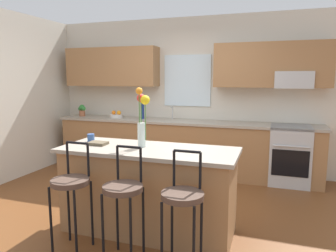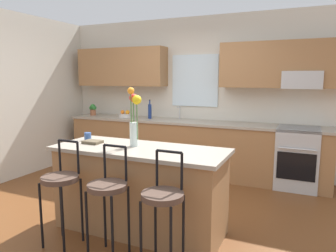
{
  "view_description": "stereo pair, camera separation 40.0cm",
  "coord_description": "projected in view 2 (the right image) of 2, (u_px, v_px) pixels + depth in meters",
  "views": [
    {
      "loc": [
        1.48,
        -3.46,
        1.65
      ],
      "look_at": [
        0.12,
        0.55,
        1.0
      ],
      "focal_mm": 33.58,
      "sensor_mm": 36.0,
      "label": 1
    },
    {
      "loc": [
        1.86,
        -3.32,
        1.65
      ],
      "look_at": [
        0.12,
        0.55,
        1.0
      ],
      "focal_mm": 33.58,
      "sensor_mm": 36.0,
      "label": 2
    }
  ],
  "objects": [
    {
      "name": "ground_plane",
      "position": [
        141.0,
        209.0,
        3.99
      ],
      "size": [
        14.0,
        14.0,
        0.0
      ],
      "primitive_type": "plane",
      "color": "brown"
    },
    {
      "name": "wall_left",
      "position": [
        11.0,
        97.0,
        5.09
      ],
      "size": [
        0.12,
        4.6,
        2.7
      ],
      "primitive_type": "cube",
      "color": "beige",
      "rests_on": "ground"
    },
    {
      "name": "back_wall_assembly",
      "position": [
        196.0,
        86.0,
        5.54
      ],
      "size": [
        5.6,
        0.5,
        2.7
      ],
      "color": "beige",
      "rests_on": "ground"
    },
    {
      "name": "counter_run",
      "position": [
        188.0,
        147.0,
        5.46
      ],
      "size": [
        4.56,
        0.64,
        0.92
      ],
      "color": "#996B42",
      "rests_on": "ground"
    },
    {
      "name": "sink_faucet",
      "position": [
        179.0,
        111.0,
        5.59
      ],
      "size": [
        0.02,
        0.13,
        0.23
      ],
      "color": "#B7BABC",
      "rests_on": "counter_run"
    },
    {
      "name": "oven_range",
      "position": [
        297.0,
        158.0,
        4.73
      ],
      "size": [
        0.6,
        0.64,
        0.92
      ],
      "color": "#B7BABC",
      "rests_on": "ground"
    },
    {
      "name": "kitchen_island",
      "position": [
        140.0,
        189.0,
        3.39
      ],
      "size": [
        1.88,
        0.74,
        0.92
      ],
      "color": "#996B42",
      "rests_on": "ground"
    },
    {
      "name": "bar_stool_near",
      "position": [
        61.0,
        183.0,
        3.06
      ],
      "size": [
        0.36,
        0.36,
        1.04
      ],
      "color": "black",
      "rests_on": "ground"
    },
    {
      "name": "bar_stool_middle",
      "position": [
        108.0,
        191.0,
        2.84
      ],
      "size": [
        0.36,
        0.36,
        1.04
      ],
      "color": "black",
      "rests_on": "ground"
    },
    {
      "name": "bar_stool_far",
      "position": [
        163.0,
        201.0,
        2.62
      ],
      "size": [
        0.36,
        0.36,
        1.04
      ],
      "color": "black",
      "rests_on": "ground"
    },
    {
      "name": "flower_vase",
      "position": [
        134.0,
        116.0,
        3.35
      ],
      "size": [
        0.16,
        0.15,
        0.63
      ],
      "color": "silver",
      "rests_on": "kitchen_island"
    },
    {
      "name": "mug_ceramic",
      "position": [
        88.0,
        136.0,
        3.72
      ],
      "size": [
        0.08,
        0.08,
        0.09
      ],
      "primitive_type": "cylinder",
      "color": "#33518C",
      "rests_on": "kitchen_island"
    },
    {
      "name": "cookbook",
      "position": [
        93.0,
        142.0,
        3.54
      ],
      "size": [
        0.2,
        0.15,
        0.03
      ],
      "primitive_type": "cube",
      "color": "brown",
      "rests_on": "kitchen_island"
    },
    {
      "name": "fruit_bowl_oranges",
      "position": [
        125.0,
        115.0,
        5.89
      ],
      "size": [
        0.24,
        0.24,
        0.13
      ],
      "color": "silver",
      "rests_on": "counter_run"
    },
    {
      "name": "bottle_olive_oil",
      "position": [
        150.0,
        111.0,
        5.67
      ],
      "size": [
        0.06,
        0.06,
        0.34
      ],
      "color": "navy",
      "rests_on": "counter_run"
    },
    {
      "name": "potted_plant_small",
      "position": [
        93.0,
        109.0,
        6.18
      ],
      "size": [
        0.17,
        0.11,
        0.22
      ],
      "color": "#9E5B3D",
      "rests_on": "counter_run"
    }
  ]
}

